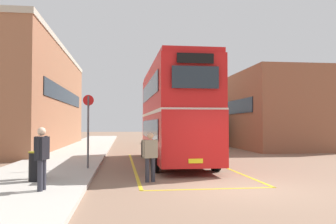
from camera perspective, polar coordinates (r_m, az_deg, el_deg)
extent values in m
plane|color=#846651|center=(25.09, 0.89, -6.35)|extent=(135.60, 135.60, 0.00)
cube|color=#B2ADA3|center=(27.41, -13.48, -5.78)|extent=(4.00, 57.60, 0.14)
cube|color=#9E6647|center=(30.89, -21.51, 1.68)|extent=(6.15, 21.70, 7.61)
cube|color=#19232D|center=(30.29, -15.80, 2.41)|extent=(0.06, 16.49, 1.10)
cube|color=#BCB29E|center=(31.39, -21.41, 8.96)|extent=(6.27, 21.82, 0.36)
cube|color=brown|center=(31.94, 15.58, 0.07)|extent=(6.65, 14.10, 6.02)
cube|color=#19232D|center=(30.82, 9.80, 0.66)|extent=(0.06, 10.71, 1.10)
cylinder|color=black|center=(20.99, -3.81, -5.84)|extent=(0.29, 1.00, 1.00)
cylinder|color=black|center=(21.31, 3.00, -5.78)|extent=(0.29, 1.00, 1.00)
cylinder|color=black|center=(14.63, -2.11, -7.54)|extent=(0.29, 1.00, 1.00)
cylinder|color=black|center=(15.08, 7.53, -7.36)|extent=(0.29, 1.00, 1.00)
cube|color=red|center=(17.90, 0.92, -3.63)|extent=(2.55, 10.36, 2.10)
cube|color=red|center=(17.96, 0.92, 3.08)|extent=(2.55, 10.15, 2.10)
cube|color=red|center=(18.10, 0.92, 6.71)|extent=(2.45, 10.05, 0.20)
cube|color=white|center=(17.90, 0.92, -0.27)|extent=(2.58, 10.26, 0.14)
cube|color=#232D38|center=(17.75, -3.04, -2.68)|extent=(0.13, 8.47, 0.84)
cube|color=#232D38|center=(17.83, -3.03, 3.44)|extent=(0.13, 8.47, 0.84)
cube|color=#232D38|center=(18.12, 4.80, -2.66)|extent=(0.13, 8.47, 0.84)
cube|color=#232D38|center=(18.19, 4.78, 3.34)|extent=(0.13, 8.47, 0.84)
cube|color=#232D38|center=(12.89, 4.37, 5.52)|extent=(1.71, 0.06, 0.80)
cube|color=black|center=(13.00, 4.36, 8.49)|extent=(1.34, 0.06, 0.36)
cube|color=#232D38|center=(23.03, -1.00, -2.26)|extent=(1.95, 0.06, 1.00)
cube|color=yellow|center=(12.85, 4.40, -7.73)|extent=(0.52, 0.04, 0.16)
cylinder|color=black|center=(36.62, -0.33, -4.24)|extent=(0.31, 0.93, 0.92)
cylinder|color=black|center=(37.13, 3.58, -4.21)|extent=(0.31, 0.93, 0.92)
cylinder|color=black|center=(30.95, 1.44, -4.66)|extent=(0.31, 0.93, 0.92)
cylinder|color=black|center=(31.55, 6.02, -4.60)|extent=(0.31, 0.93, 0.92)
cube|color=#1E512D|center=(34.00, 2.60, -2.50)|extent=(2.96, 9.72, 2.60)
cube|color=silver|center=(34.02, 2.60, -0.20)|extent=(2.79, 9.33, 0.12)
cube|color=#232D38|center=(33.75, 0.51, -1.91)|extent=(0.41, 7.68, 0.96)
cube|color=#232D38|center=(34.30, 4.66, -1.90)|extent=(0.41, 7.68, 0.96)
cube|color=#232D38|center=(38.73, 1.07, -1.99)|extent=(1.99, 0.14, 1.10)
cylinder|color=#2D2D38|center=(12.21, -2.37, -9.13)|extent=(0.14, 0.14, 0.80)
cylinder|color=#2D2D38|center=(12.13, -3.30, -9.17)|extent=(0.14, 0.14, 0.80)
cube|color=gray|center=(12.10, -2.83, -5.86)|extent=(0.51, 0.35, 0.60)
cylinder|color=gray|center=(12.19, -1.80, -5.70)|extent=(0.09, 0.09, 0.57)
cylinder|color=gray|center=(12.02, -3.87, -5.75)|extent=(0.09, 0.09, 0.57)
sphere|color=tan|center=(12.06, -2.79, -3.79)|extent=(0.22, 0.22, 0.22)
cylinder|color=#473828|center=(12.72, -19.77, -8.12)|extent=(0.14, 0.14, 0.79)
cylinder|color=#473828|center=(12.88, -19.15, -8.05)|extent=(0.14, 0.14, 0.79)
cube|color=black|center=(12.74, -19.42, -5.02)|extent=(0.41, 0.51, 0.59)
cylinder|color=black|center=(12.57, -20.11, -4.92)|extent=(0.09, 0.09, 0.56)
cylinder|color=black|center=(12.91, -18.74, -4.85)|extent=(0.09, 0.09, 0.56)
sphere|color=tan|center=(12.74, -19.47, -3.08)|extent=(0.21, 0.21, 0.21)
cylinder|color=#2D2D38|center=(10.32, -19.58, -9.48)|extent=(0.14, 0.14, 0.83)
cylinder|color=#2D2D38|center=(10.52, -19.09, -9.34)|extent=(0.14, 0.14, 0.83)
cube|color=black|center=(10.35, -19.29, -5.43)|extent=(0.31, 0.52, 0.62)
cylinder|color=black|center=(10.13, -19.84, -5.32)|extent=(0.09, 0.09, 0.59)
cylinder|color=black|center=(10.57, -18.75, -5.19)|extent=(0.09, 0.09, 0.59)
sphere|color=beige|center=(10.34, -19.36, -2.92)|extent=(0.22, 0.22, 0.22)
cylinder|color=black|center=(12.18, -20.07, -8.15)|extent=(0.47, 0.47, 0.89)
cylinder|color=olive|center=(12.14, -20.04, -5.96)|extent=(0.50, 0.50, 0.04)
cylinder|color=#4C4C51|center=(15.10, -12.52, -3.08)|extent=(0.08, 0.08, 2.95)
cylinder|color=red|center=(15.12, -12.49, 1.83)|extent=(0.43, 0.13, 0.44)
cube|color=gold|center=(16.78, -5.49, -8.52)|extent=(0.26, 12.33, 0.01)
cube|color=gold|center=(17.41, 8.06, -8.27)|extent=(0.26, 12.33, 0.01)
cube|color=gold|center=(10.99, 6.59, -12.01)|extent=(4.16, 0.17, 0.01)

